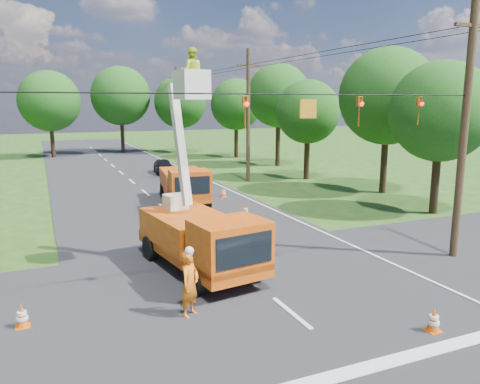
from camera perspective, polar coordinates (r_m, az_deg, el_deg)
name	(u,v)px	position (r m, az deg, el deg)	size (l,w,h in m)	color
ground	(146,193)	(32.26, -11.44, -0.16)	(140.00, 140.00, 0.00)	#224514
road_main	(146,193)	(32.26, -11.44, -0.16)	(12.00, 100.00, 0.06)	black
road_cross	(261,289)	(15.72, 2.63, -11.77)	(56.00, 10.00, 0.07)	black
stop_bar	(360,371)	(11.77, 14.47, -20.42)	(9.00, 0.45, 0.02)	silver
edge_line	(223,187)	(33.82, -2.12, 0.56)	(0.12, 90.00, 0.02)	silver
bucket_truck	(200,227)	(16.82, -4.84, -4.33)	(3.23, 6.56, 7.90)	#DB5A0F
second_truck	(185,184)	(28.54, -6.77, 0.99)	(3.08, 6.36, 2.29)	#DB5A0F
ground_worker	(190,284)	(13.62, -6.13, -11.11)	(0.70, 0.46, 1.93)	#E25413
distant_car	(163,166)	(40.90, -9.33, 3.11)	(1.49, 3.70, 1.26)	black
traffic_cone_1	(434,320)	(13.89, 22.53, -14.20)	(0.38, 0.38, 0.71)	#DB530B
traffic_cone_2	(242,228)	(21.61, 0.26, -4.40)	(0.38, 0.38, 0.71)	#DB530B
traffic_cone_3	(245,210)	(25.07, 0.63, -2.25)	(0.38, 0.38, 0.71)	#DB530B
traffic_cone_4	(22,316)	(14.38, -25.04, -13.52)	(0.38, 0.38, 0.71)	#DB530B
traffic_cone_7	(223,192)	(30.18, -2.04, -0.01)	(0.38, 0.38, 0.71)	#DB530B
traffic_cone_8	(176,216)	(24.10, -7.75, -2.89)	(0.38, 0.38, 0.71)	#DB530B
pole_right_near	(464,128)	(19.80, 25.68, 7.08)	(1.80, 0.30, 10.00)	#4C3823
pole_right_mid	(248,115)	(36.25, 1.00, 9.38)	(1.80, 0.30, 10.00)	#4C3823
pole_right_far	(177,111)	(55.10, -7.69, 9.79)	(1.80, 0.30, 10.00)	#4C3823
signal_span	(325,108)	(15.61, 10.31, 10.07)	(18.00, 0.29, 1.07)	black
tree_right_a	(441,112)	(27.52, 23.28, 8.99)	(5.40, 5.40, 8.28)	#382616
tree_right_b	(388,96)	(32.92, 17.57, 11.05)	(6.40, 6.40, 9.65)	#382616
tree_right_c	(308,112)	(37.55, 8.29, 9.63)	(5.00, 5.00, 7.83)	#382616
tree_right_d	(279,96)	(45.30, 4.72, 11.63)	(6.00, 6.00, 9.70)	#382616
tree_right_e	(236,105)	(52.10, -0.47, 10.61)	(5.60, 5.60, 8.63)	#382616
tree_far_a	(49,101)	(56.06, -22.21, 10.22)	(6.60, 6.60, 9.50)	#382616
tree_far_b	(121,96)	(58.80, -14.35, 11.28)	(7.00, 7.00, 10.32)	#382616
tree_far_c	(180,102)	(57.28, -7.28, 10.80)	(6.20, 6.20, 9.18)	#382616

